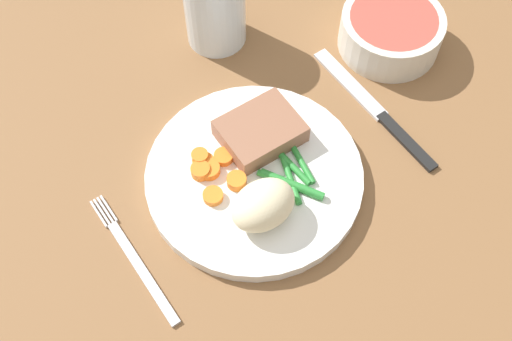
# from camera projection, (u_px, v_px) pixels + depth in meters

# --- Properties ---
(dining_table) EXTENTS (1.20, 0.90, 0.02)m
(dining_table) POSITION_uv_depth(u_px,v_px,m) (225.00, 202.00, 0.68)
(dining_table) COLOR brown
(dining_table) RESTS_ON ground
(dinner_plate) EXTENTS (0.24, 0.24, 0.02)m
(dinner_plate) POSITION_uv_depth(u_px,v_px,m) (256.00, 179.00, 0.67)
(dinner_plate) COLOR white
(dinner_plate) RESTS_ON dining_table
(meat_portion) EXTENTS (0.09, 0.07, 0.02)m
(meat_portion) POSITION_uv_depth(u_px,v_px,m) (260.00, 131.00, 0.68)
(meat_portion) COLOR #936047
(meat_portion) RESTS_ON dinner_plate
(mashed_potatoes) EXTENTS (0.07, 0.05, 0.04)m
(mashed_potatoes) POSITION_uv_depth(u_px,v_px,m) (263.00, 205.00, 0.62)
(mashed_potatoes) COLOR beige
(mashed_potatoes) RESTS_ON dinner_plate
(carrot_slices) EXTENTS (0.06, 0.07, 0.01)m
(carrot_slices) POSITION_uv_depth(u_px,v_px,m) (211.00, 171.00, 0.66)
(carrot_slices) COLOR orange
(carrot_slices) RESTS_ON dinner_plate
(green_beans) EXTENTS (0.06, 0.09, 0.01)m
(green_beans) POSITION_uv_depth(u_px,v_px,m) (291.00, 174.00, 0.66)
(green_beans) COLOR #2D8C38
(green_beans) RESTS_ON dinner_plate
(fork) EXTENTS (0.01, 0.17, 0.00)m
(fork) POSITION_uv_depth(u_px,v_px,m) (134.00, 259.00, 0.63)
(fork) COLOR silver
(fork) RESTS_ON dining_table
(knife) EXTENTS (0.02, 0.21, 0.01)m
(knife) POSITION_uv_depth(u_px,v_px,m) (376.00, 111.00, 0.72)
(knife) COLOR black
(knife) RESTS_ON dining_table
(water_glass) EXTENTS (0.07, 0.07, 0.10)m
(water_glass) POSITION_uv_depth(u_px,v_px,m) (215.00, 10.00, 0.74)
(water_glass) COLOR silver
(water_glass) RESTS_ON dining_table
(salad_bowl) EXTENTS (0.12, 0.12, 0.05)m
(salad_bowl) POSITION_uv_depth(u_px,v_px,m) (391.00, 30.00, 0.75)
(salad_bowl) COLOR silver
(salad_bowl) RESTS_ON dining_table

